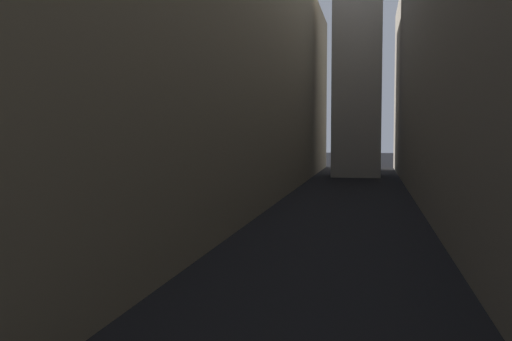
% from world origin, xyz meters
% --- Properties ---
extents(ground_plane, '(264.00, 264.00, 0.00)m').
position_xyz_m(ground_plane, '(0.00, 48.00, 0.00)').
color(ground_plane, black).
extents(building_block_left, '(12.17, 108.00, 23.80)m').
position_xyz_m(building_block_left, '(-11.58, 50.00, 11.90)').
color(building_block_left, gray).
rests_on(building_block_left, ground).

